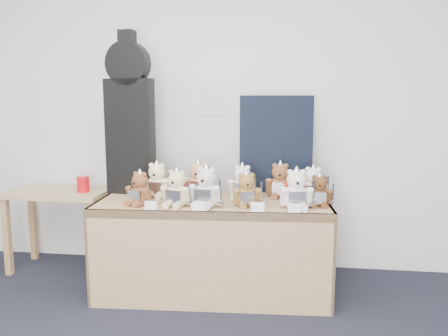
# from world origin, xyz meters

# --- Properties ---
(room_shell) EXTENTS (6.00, 6.00, 6.00)m
(room_shell) POSITION_xyz_m (0.22, 2.49, 1.45)
(room_shell) COLOR white
(room_shell) RESTS_ON floor
(display_table) EXTENTS (1.72, 0.79, 0.70)m
(display_table) POSITION_xyz_m (0.32, 1.83, 0.55)
(display_table) COLOR #92714A
(display_table) RESTS_ON floor
(side_table) EXTENTS (0.81, 0.45, 0.68)m
(side_table) POSITION_xyz_m (-1.03, 2.17, 0.55)
(side_table) COLOR tan
(side_table) RESTS_ON floor
(guitar_case) EXTENTS (0.39, 0.16, 1.24)m
(guitar_case) POSITION_xyz_m (-0.35, 2.05, 1.31)
(guitar_case) COLOR black
(guitar_case) RESTS_ON display_table
(navy_board) EXTENTS (0.57, 0.07, 0.76)m
(navy_board) POSITION_xyz_m (0.77, 2.23, 1.08)
(navy_board) COLOR black
(navy_board) RESTS_ON display_table
(red_cup) EXTENTS (0.10, 0.10, 0.13)m
(red_cup) POSITION_xyz_m (-0.80, 2.15, 0.74)
(red_cup) COLOR red
(red_cup) RESTS_ON side_table
(teddy_front_far_left) EXTENTS (0.21, 0.21, 0.27)m
(teddy_front_far_left) POSITION_xyz_m (-0.16, 1.68, 0.81)
(teddy_front_far_left) COLOR brown
(teddy_front_far_left) RESTS_ON display_table
(teddy_front_left) EXTENTS (0.24, 0.21, 0.29)m
(teddy_front_left) POSITION_xyz_m (0.10, 1.69, 0.81)
(teddy_front_left) COLOR beige
(teddy_front_left) RESTS_ON display_table
(teddy_front_centre) EXTENTS (0.26, 0.23, 0.32)m
(teddy_front_centre) POSITION_xyz_m (0.31, 1.69, 0.82)
(teddy_front_centre) COLOR silver
(teddy_front_centre) RESTS_ON display_table
(teddy_front_right) EXTENTS (0.22, 0.20, 0.27)m
(teddy_front_right) POSITION_xyz_m (0.58, 1.74, 0.81)
(teddy_front_right) COLOR olive
(teddy_front_right) RESTS_ON display_table
(teddy_front_far_right) EXTENTS (0.25, 0.22, 0.30)m
(teddy_front_far_right) POSITION_xyz_m (0.92, 1.73, 0.82)
(teddy_front_far_right) COLOR white
(teddy_front_far_right) RESTS_ON display_table
(teddy_front_end) EXTENTS (0.20, 0.16, 0.25)m
(teddy_front_end) POSITION_xyz_m (1.08, 1.82, 0.80)
(teddy_front_end) COLOR brown
(teddy_front_end) RESTS_ON display_table
(teddy_back_left) EXTENTS (0.24, 0.19, 0.30)m
(teddy_back_left) POSITION_xyz_m (-0.12, 1.95, 0.82)
(teddy_back_left) COLOR beige
(teddy_back_left) RESTS_ON display_table
(teddy_back_centre_left) EXTENTS (0.24, 0.21, 0.30)m
(teddy_back_centre_left) POSITION_xyz_m (0.19, 2.02, 0.82)
(teddy_back_centre_left) COLOR tan
(teddy_back_centre_left) RESTS_ON display_table
(teddy_back_centre_right) EXTENTS (0.23, 0.21, 0.29)m
(teddy_back_centre_right) POSITION_xyz_m (0.53, 2.00, 0.81)
(teddy_back_centre_right) COLOR silver
(teddy_back_centre_right) RESTS_ON display_table
(teddy_back_right) EXTENTS (0.24, 0.19, 0.30)m
(teddy_back_right) POSITION_xyz_m (0.81, 2.06, 0.82)
(teddy_back_right) COLOR brown
(teddy_back_right) RESTS_ON display_table
(teddy_back_end) EXTENTS (0.23, 0.18, 0.28)m
(teddy_back_end) POSITION_xyz_m (1.04, 2.00, 0.81)
(teddy_back_end) COLOR white
(teddy_back_end) RESTS_ON display_table
(entry_card_a) EXTENTS (0.08, 0.02, 0.06)m
(entry_card_a) POSITION_xyz_m (-0.04, 1.54, 0.73)
(entry_card_a) COLOR silver
(entry_card_a) RESTS_ON display_table
(entry_card_b) EXTENTS (0.09, 0.02, 0.06)m
(entry_card_b) POSITION_xyz_m (0.28, 1.56, 0.73)
(entry_card_b) COLOR silver
(entry_card_b) RESTS_ON display_table
(entry_card_c) EXTENTS (0.09, 0.02, 0.06)m
(entry_card_c) POSITION_xyz_m (0.67, 1.58, 0.73)
(entry_card_c) COLOR silver
(entry_card_c) RESTS_ON display_table
(entry_card_d) EXTENTS (0.08, 0.02, 0.06)m
(entry_card_d) POSITION_xyz_m (0.90, 1.60, 0.73)
(entry_card_d) COLOR silver
(entry_card_d) RESTS_ON display_table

